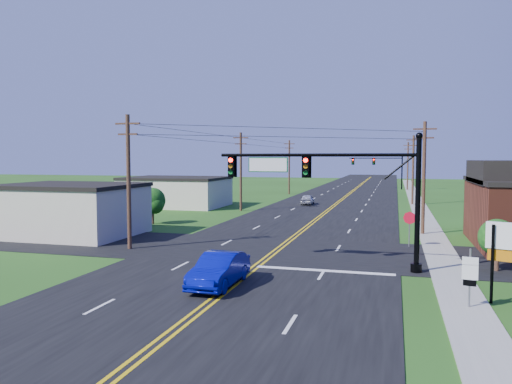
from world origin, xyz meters
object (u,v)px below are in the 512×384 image
(blue_car, at_px, (219,270))
(stop_sign, at_px, (410,222))
(signal_mast_far, at_px, (379,166))
(route_sign, at_px, (470,274))
(signal_mast_main, at_px, (333,183))

(blue_car, height_order, stop_sign, stop_sign)
(signal_mast_far, distance_m, route_sign, 78.39)
(stop_sign, bearing_deg, signal_mast_main, -101.00)
(signal_mast_main, relative_size, stop_sign, 4.59)
(blue_car, relative_size, stop_sign, 1.93)
(signal_mast_main, bearing_deg, signal_mast_far, 89.92)
(signal_mast_main, height_order, blue_car, signal_mast_main)
(route_sign, bearing_deg, signal_mast_far, 104.71)
(signal_mast_main, bearing_deg, stop_sign, 61.39)
(blue_car, xyz_separation_m, stop_sign, (9.01, 13.38, 0.99))
(route_sign, height_order, stop_sign, route_sign)
(blue_car, bearing_deg, stop_sign, 57.04)
(blue_car, relative_size, route_sign, 1.91)
(blue_car, bearing_deg, signal_mast_main, 50.49)
(blue_car, height_order, route_sign, route_sign)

